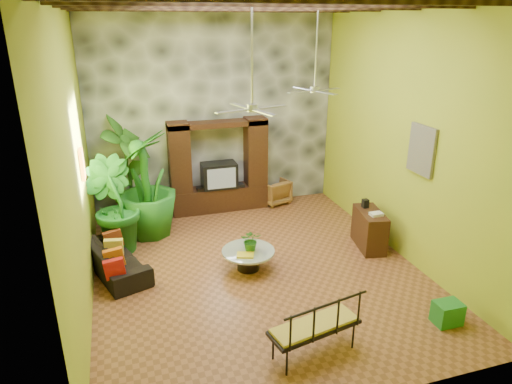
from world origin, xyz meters
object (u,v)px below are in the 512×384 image
object	(u,v)px
entertainment_center	(219,173)
iron_bench	(317,325)
coffee_table	(248,257)
green_bin	(447,313)
tall_plant_a	(128,170)
side_console	(369,229)
tall_plant_c	(146,184)
ceiling_fan_front	(252,95)
wicker_armchair	(274,191)
ceiling_fan_back	(315,79)
tall_plant_b	(113,206)
sofa	(115,258)

from	to	relation	value
entertainment_center	iron_bench	size ratio (longest dim) A/B	1.71
coffee_table	green_bin	bearing A→B (deg)	-45.26
iron_bench	green_bin	world-z (taller)	iron_bench
tall_plant_a	side_console	distance (m)	5.59
tall_plant_c	green_bin	world-z (taller)	tall_plant_c
tall_plant_c	side_console	xyz separation A→B (m)	(4.36, -2.02, -0.77)
ceiling_fan_front	tall_plant_a	distance (m)	4.54
coffee_table	side_console	xyz separation A→B (m)	(2.69, 0.13, 0.15)
wicker_armchair	side_console	xyz separation A→B (m)	(1.08, -2.95, 0.08)
entertainment_center	iron_bench	world-z (taller)	entertainment_center
ceiling_fan_front	ceiling_fan_back	distance (m)	2.41
tall_plant_a	tall_plant_c	bearing A→B (deg)	-69.65
ceiling_fan_back	tall_plant_b	bearing A→B (deg)	174.03
tall_plant_b	tall_plant_c	bearing A→B (deg)	39.04
tall_plant_b	sofa	bearing A→B (deg)	-92.67
entertainment_center	ceiling_fan_front	distance (m)	4.30
wicker_armchair	green_bin	world-z (taller)	wicker_armchair
entertainment_center	side_console	bearing A→B (deg)	-49.15
side_console	ceiling_fan_front	bearing A→B (deg)	-156.95
coffee_table	side_console	distance (m)	2.69
sofa	wicker_armchair	size ratio (longest dim) A/B	2.74
entertainment_center	ceiling_fan_back	bearing A→B (deg)	-50.43
wicker_armchair	side_console	bearing A→B (deg)	92.26
entertainment_center	ceiling_fan_front	bearing A→B (deg)	-93.24
ceiling_fan_front	tall_plant_b	distance (m)	3.93
wicker_armchair	tall_plant_c	distance (m)	3.52
tall_plant_c	sofa	bearing A→B (deg)	-117.18
wicker_armchair	tall_plant_a	xyz separation A→B (m)	(-3.62, -0.04, 0.95)
tall_plant_a	iron_bench	xyz separation A→B (m)	(2.23, -5.69, -0.72)
sofa	tall_plant_c	bearing A→B (deg)	-45.73
tall_plant_c	side_console	distance (m)	4.87
sofa	iron_bench	xyz separation A→B (m)	(2.66, -3.32, 0.27)
ceiling_fan_back	tall_plant_b	xyz separation A→B (m)	(-4.15, 0.43, -2.41)
tall_plant_b	ceiling_fan_back	bearing A→B (deg)	-5.97
ceiling_fan_front	tall_plant_b	world-z (taller)	ceiling_fan_front
ceiling_fan_front	tall_plant_c	bearing A→B (deg)	121.76
ceiling_fan_back	coffee_table	world-z (taller)	ceiling_fan_back
tall_plant_b	iron_bench	world-z (taller)	tall_plant_b
ceiling_fan_back	wicker_armchair	distance (m)	3.65
ceiling_fan_back	tall_plant_b	world-z (taller)	ceiling_fan_back
ceiling_fan_front	wicker_armchair	xyz separation A→B (m)	(1.67, 3.55, -3.08)
entertainment_center	iron_bench	distance (m)	5.74
ceiling_fan_back	iron_bench	bearing A→B (deg)	-111.93
side_console	green_bin	distance (m)	2.70
tall_plant_b	wicker_armchair	bearing A→B (deg)	20.71
entertainment_center	tall_plant_a	world-z (taller)	tall_plant_a
entertainment_center	wicker_armchair	size ratio (longest dim) A/B	3.44
iron_bench	tall_plant_a	bearing A→B (deg)	99.70
entertainment_center	coffee_table	world-z (taller)	entertainment_center
tall_plant_c	coffee_table	distance (m)	2.88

